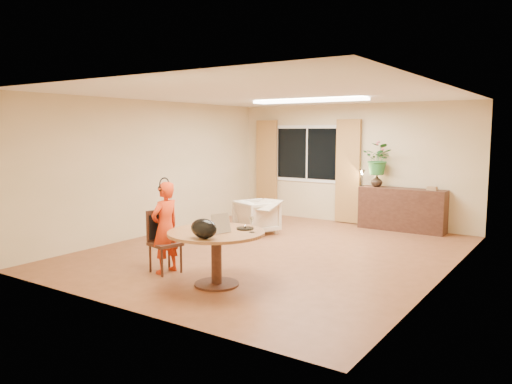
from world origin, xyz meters
The scene contains 24 objects.
floor centered at (0.00, 0.00, 0.00)m, with size 6.50×6.50×0.00m, color brown.
ceiling centered at (0.00, 0.00, 2.60)m, with size 6.50×6.50×0.00m, color white.
wall_back centered at (0.00, 3.25, 1.30)m, with size 5.50×5.50×0.00m, color tan.
wall_left centered at (-2.75, 0.00, 1.30)m, with size 6.50×6.50×0.00m, color tan.
wall_right centered at (2.75, 0.00, 1.30)m, with size 6.50×6.50×0.00m, color tan.
window centered at (-1.10, 3.23, 1.50)m, with size 1.70×0.03×1.30m.
curtain_left centered at (-2.15, 3.15, 1.15)m, with size 0.55×0.08×2.25m, color #925E2F.
curtain_right centered at (-0.05, 3.15, 1.15)m, with size 0.55×0.08×2.25m, color #925E2F.
ceiling_panel centered at (0.00, 1.20, 2.57)m, with size 2.20×0.35×0.05m, color white.
dining_table centered at (0.35, -1.96, 0.57)m, with size 1.27×1.27×0.72m.
dining_chair centered at (-0.63, -1.90, 0.44)m, with size 0.43×0.39×0.89m, color black, non-canonical shape.
child centered at (-0.63, -1.89, 0.65)m, with size 0.31×0.48×1.30m, color red.
laptop centered at (0.31, -1.97, 0.85)m, with size 0.39×0.26×0.26m, color #B7B7BC, non-canonical shape.
tumbler centered at (0.36, -1.74, 0.77)m, with size 0.07×0.07×0.10m, color white, non-canonical shape.
wine_glass centered at (0.77, -1.77, 0.82)m, with size 0.07×0.07×0.21m, color white, non-canonical shape.
pot_lid centered at (0.58, -1.64, 0.74)m, with size 0.23×0.23×0.04m, color white, non-canonical shape.
handbag centered at (0.49, -2.39, 0.84)m, with size 0.37×0.21×0.24m, color black, non-canonical shape.
armchair centered at (-1.08, 1.13, 0.33)m, with size 0.71×0.73×0.66m, color beige.
throw centered at (-0.80, 1.03, 0.68)m, with size 0.45×0.55×0.03m, color beige, non-canonical shape.
sideboard centered at (1.21, 3.01, 0.43)m, with size 1.73×0.42×0.86m, color black.
vase centered at (0.66, 3.01, 0.99)m, with size 0.24×0.24×0.25m, color black.
bouquet centered at (0.69, 3.01, 1.44)m, with size 0.59×0.51×0.66m, color #225C24.
book_stack centered at (1.78, 3.01, 0.90)m, with size 0.19×0.15×0.08m, color #876344, non-canonical shape.
desk_lamp centered at (0.35, 2.96, 1.05)m, with size 0.15×0.15×0.36m, color black, non-canonical shape.
Camera 1 is at (4.32, -6.95, 2.01)m, focal length 35.00 mm.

